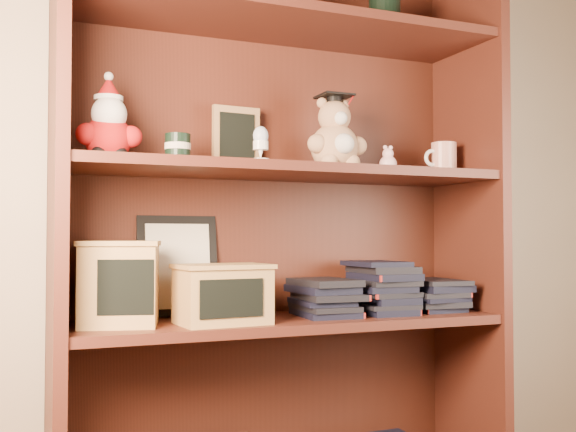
# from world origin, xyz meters

# --- Properties ---
(bookcase) EXTENTS (1.20, 0.35, 1.60)m
(bookcase) POSITION_xyz_m (-0.14, 1.36, 0.78)
(bookcase) COLOR #4B2015
(bookcase) RESTS_ON ground
(shelf_lower) EXTENTS (1.14, 0.33, 0.02)m
(shelf_lower) POSITION_xyz_m (-0.14, 1.30, 0.54)
(shelf_lower) COLOR #4B2015
(shelf_lower) RESTS_ON ground
(shelf_upper) EXTENTS (1.14, 0.33, 0.02)m
(shelf_upper) POSITION_xyz_m (-0.14, 1.30, 0.94)
(shelf_upper) COLOR #4B2015
(shelf_upper) RESTS_ON ground
(santa_plush) EXTENTS (0.16, 0.11, 0.22)m
(santa_plush) POSITION_xyz_m (-0.61, 1.30, 1.03)
(santa_plush) COLOR #A50F0F
(santa_plush) RESTS_ON shelf_upper
(teachers_tin) EXTENTS (0.07, 0.07, 0.07)m
(teachers_tin) POSITION_xyz_m (-0.44, 1.30, 0.99)
(teachers_tin) COLOR black
(teachers_tin) RESTS_ON shelf_upper
(chalkboard_plaque) EXTENTS (0.14, 0.08, 0.18)m
(chalkboard_plaque) POSITION_xyz_m (-0.25, 1.42, 1.04)
(chalkboard_plaque) COLOR #9E7547
(chalkboard_plaque) RESTS_ON shelf_upper
(egg_cup) EXTENTS (0.04, 0.04, 0.09)m
(egg_cup) POSITION_xyz_m (-0.24, 1.23, 1.00)
(egg_cup) COLOR white
(egg_cup) RESTS_ON shelf_upper
(grad_teddy_bear) EXTENTS (0.18, 0.15, 0.21)m
(grad_teddy_bear) POSITION_xyz_m (0.00, 1.30, 1.03)
(grad_teddy_bear) COLOR tan
(grad_teddy_bear) RESTS_ON shelf_upper
(pink_figurine) EXTENTS (0.05, 0.05, 0.08)m
(pink_figurine) POSITION_xyz_m (0.17, 1.30, 0.98)
(pink_figurine) COLOR beige
(pink_figurine) RESTS_ON shelf_upper
(teacher_mug) EXTENTS (0.11, 0.07, 0.09)m
(teacher_mug) POSITION_xyz_m (0.36, 1.30, 1.00)
(teacher_mug) COLOR silver
(teacher_mug) RESTS_ON shelf_upper
(certificate_frame) EXTENTS (0.22, 0.06, 0.27)m
(certificate_frame) POSITION_xyz_m (-0.40, 1.44, 0.69)
(certificate_frame) COLOR black
(certificate_frame) RESTS_ON shelf_lower
(treats_box) EXTENTS (0.23, 0.23, 0.20)m
(treats_box) POSITION_xyz_m (-0.58, 1.30, 0.65)
(treats_box) COLOR tan
(treats_box) RESTS_ON shelf_lower
(pencils_box) EXTENTS (0.24, 0.18, 0.15)m
(pencils_box) POSITION_xyz_m (-0.34, 1.24, 0.62)
(pencils_box) COLOR tan
(pencils_box) RESTS_ON shelf_lower
(book_stack_left) EXTENTS (0.14, 0.20, 0.10)m
(book_stack_left) POSITION_xyz_m (-0.02, 1.30, 0.60)
(book_stack_left) COLOR black
(book_stack_left) RESTS_ON shelf_lower
(book_stack_mid) EXTENTS (0.14, 0.20, 0.14)m
(book_stack_mid) POSITION_xyz_m (0.15, 1.30, 0.62)
(book_stack_mid) COLOR black
(book_stack_mid) RESTS_ON shelf_lower
(book_stack_right) EXTENTS (0.14, 0.20, 0.10)m
(book_stack_right) POSITION_xyz_m (0.31, 1.30, 0.60)
(book_stack_right) COLOR black
(book_stack_right) RESTS_ON shelf_lower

